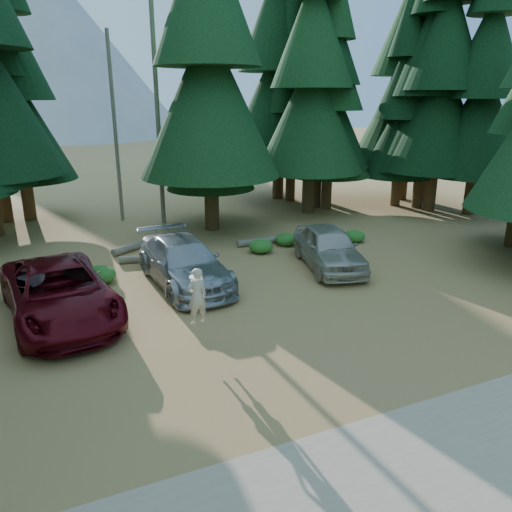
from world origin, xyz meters
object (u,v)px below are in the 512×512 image
(silver_minivan_right, at_px, (329,247))
(frisbee_player, at_px, (197,296))
(red_pickup, at_px, (59,292))
(log_left, at_px, (153,241))
(log_right, at_px, (287,238))
(log_mid, at_px, (163,257))
(silver_minivan_center, at_px, (184,263))

(silver_minivan_right, xyz_separation_m, frisbee_player, (-6.91, -4.19, 0.60))
(red_pickup, distance_m, silver_minivan_right, 10.39)
(red_pickup, relative_size, silver_minivan_right, 1.28)
(red_pickup, bearing_deg, silver_minivan_right, -2.34)
(log_left, distance_m, log_right, 6.43)
(log_mid, height_order, log_right, log_right)
(silver_minivan_right, bearing_deg, red_pickup, -161.76)
(silver_minivan_right, distance_m, frisbee_player, 8.10)
(silver_minivan_right, xyz_separation_m, log_left, (-5.84, 6.22, -0.69))
(frisbee_player, bearing_deg, log_mid, -103.84)
(silver_minivan_center, xyz_separation_m, silver_minivan_right, (5.93, -0.55, 0.01))
(frisbee_player, relative_size, log_right, 0.32)
(silver_minivan_center, xyz_separation_m, log_left, (0.09, 5.67, -0.67))
(frisbee_player, bearing_deg, red_pickup, -51.63)
(log_left, bearing_deg, silver_minivan_center, -121.60)
(silver_minivan_right, xyz_separation_m, log_mid, (-6.00, 3.56, -0.70))
(log_right, bearing_deg, log_left, 160.57)
(frisbee_player, relative_size, log_left, 0.35)
(frisbee_player, height_order, log_left, frisbee_player)
(silver_minivan_center, distance_m, silver_minivan_right, 5.96)
(silver_minivan_center, bearing_deg, frisbee_player, -104.84)
(red_pickup, height_order, silver_minivan_right, red_pickup)
(silver_minivan_center, bearing_deg, silver_minivan_right, -8.46)
(silver_minivan_right, height_order, log_mid, silver_minivan_right)
(silver_minivan_center, height_order, silver_minivan_right, silver_minivan_right)
(log_left, bearing_deg, silver_minivan_right, -77.47)
(log_right, bearing_deg, frisbee_player, -130.71)
(silver_minivan_center, bearing_deg, log_right, 26.61)
(frisbee_player, distance_m, log_left, 10.54)
(red_pickup, relative_size, frisbee_player, 3.87)
(silver_minivan_center, relative_size, log_left, 1.23)
(silver_minivan_center, distance_m, frisbee_player, 4.88)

